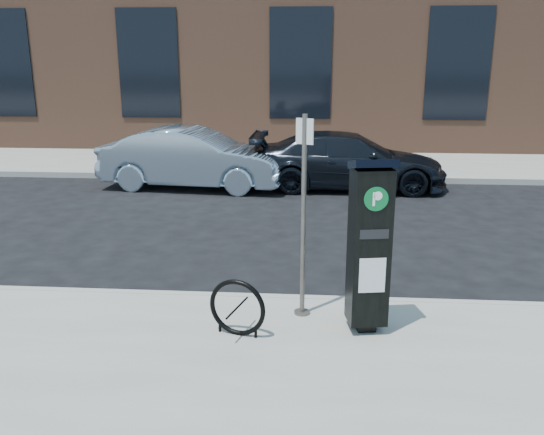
# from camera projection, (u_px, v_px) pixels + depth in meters

# --- Properties ---
(ground) EXTENTS (120.00, 120.00, 0.00)m
(ground) POSITION_uv_depth(u_px,v_px,m) (274.00, 305.00, 7.89)
(ground) COLOR black
(ground) RESTS_ON ground
(sidewalk_far) EXTENTS (60.00, 12.00, 0.15)m
(sidewalk_far) POSITION_uv_depth(u_px,v_px,m) (301.00, 145.00, 21.29)
(sidewalk_far) COLOR gray
(sidewalk_far) RESTS_ON ground
(curb_near) EXTENTS (60.00, 0.12, 0.16)m
(curb_near) POSITION_uv_depth(u_px,v_px,m) (274.00, 301.00, 7.85)
(curb_near) COLOR #9E9B93
(curb_near) RESTS_ON ground
(curb_far) EXTENTS (60.00, 0.12, 0.16)m
(curb_far) POSITION_uv_depth(u_px,v_px,m) (295.00, 178.00, 15.56)
(curb_far) COLOR #9E9B93
(curb_far) RESTS_ON ground
(building) EXTENTS (28.00, 10.05, 8.25)m
(building) POSITION_uv_depth(u_px,v_px,m) (304.00, 32.00, 23.05)
(building) COLOR brown
(building) RESTS_ON ground
(parking_kiosk) EXTENTS (0.54, 0.50, 2.09)m
(parking_kiosk) POSITION_uv_depth(u_px,v_px,m) (369.00, 244.00, 6.60)
(parking_kiosk) COLOR black
(parking_kiosk) RESTS_ON sidewalk_near
(sign_pole) EXTENTS (0.21, 0.20, 2.51)m
(sign_pole) POSITION_uv_depth(u_px,v_px,m) (303.00, 219.00, 6.96)
(sign_pole) COLOR #4F4B45
(sign_pole) RESTS_ON sidewalk_near
(bike_rack) EXTENTS (0.69, 0.24, 0.70)m
(bike_rack) POSITION_uv_depth(u_px,v_px,m) (237.00, 308.00, 6.66)
(bike_rack) COLOR black
(bike_rack) RESTS_ON sidewalk_near
(car_silver) EXTENTS (4.77, 2.03, 1.53)m
(car_silver) POSITION_uv_depth(u_px,v_px,m) (193.00, 158.00, 14.62)
(car_silver) COLOR #92A6BA
(car_silver) RESTS_ON ground
(car_dark) EXTENTS (4.91, 2.05, 1.42)m
(car_dark) POSITION_uv_depth(u_px,v_px,m) (348.00, 161.00, 14.58)
(car_dark) COLOR black
(car_dark) RESTS_ON ground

